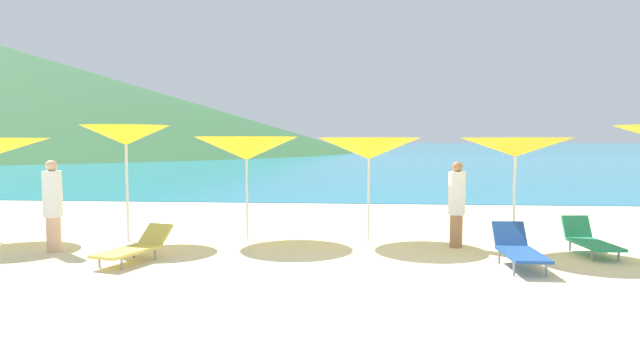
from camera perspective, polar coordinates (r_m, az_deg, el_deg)
ground_plane at (r=17.04m, az=5.62°, el=-3.35°), size 50.00×100.00×0.30m
ocean_water at (r=237.79m, az=4.82°, el=3.62°), size 650.00×440.00×0.02m
umbrella_1 at (r=11.84m, az=-19.55°, el=4.39°), size 1.89×1.89×2.37m
umbrella_2 at (r=11.44m, az=-7.66°, el=3.28°), size 2.18×2.18×2.14m
umbrella_3 at (r=11.24m, az=5.11°, el=3.28°), size 2.11×2.11×2.12m
umbrella_4 at (r=10.77m, az=19.67°, el=3.21°), size 2.15×2.15×2.11m
lounge_chair_0 at (r=11.12m, az=26.24°, el=-5.60°), size 0.65×1.46×0.63m
lounge_chair_2 at (r=9.91m, az=-18.71°, el=-6.58°), size 0.94×1.63×0.55m
lounge_chair_3 at (r=9.52m, az=19.98°, el=-6.74°), size 0.59×1.53×0.66m
beachgoer_0 at (r=11.24m, az=-26.04°, el=-2.23°), size 0.34×0.34×1.71m
beachgoer_1 at (r=10.87m, az=14.02°, el=-2.25°), size 0.32×0.32×1.66m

